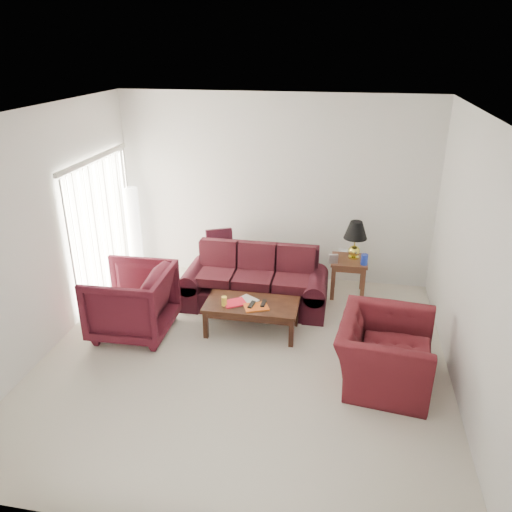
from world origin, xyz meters
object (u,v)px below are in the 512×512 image
(coffee_table, at_px, (252,317))
(sofa, at_px, (254,279))
(armchair_right, at_px, (385,352))
(floor_lamp, at_px, (135,230))
(armchair_left, at_px, (132,301))
(end_table, at_px, (348,277))

(coffee_table, bearing_deg, sofa, 86.00)
(armchair_right, height_order, coffee_table, armchair_right)
(sofa, xyz_separation_m, floor_lamp, (-2.20, 0.82, 0.32))
(armchair_left, bearing_deg, coffee_table, 99.80)
(armchair_left, xyz_separation_m, armchair_right, (3.29, -0.47, -0.09))
(end_table, bearing_deg, sofa, -155.08)
(armchair_right, xyz_separation_m, coffee_table, (-1.71, 0.77, -0.17))
(armchair_left, height_order, coffee_table, armchair_left)
(sofa, height_order, end_table, sofa)
(armchair_left, bearing_deg, sofa, 123.85)
(sofa, distance_m, armchair_right, 2.35)
(armchair_left, bearing_deg, end_table, 119.26)
(sofa, height_order, floor_lamp, floor_lamp)
(end_table, distance_m, armchair_left, 3.31)
(sofa, relative_size, armchair_right, 1.79)
(sofa, relative_size, end_table, 3.56)
(sofa, xyz_separation_m, armchair_left, (-1.48, -1.04, 0.04))
(armchair_right, bearing_deg, floor_lamp, 67.15)
(floor_lamp, height_order, armchair_right, floor_lamp)
(sofa, relative_size, armchair_left, 2.05)
(sofa, xyz_separation_m, armchair_right, (1.81, -1.50, -0.05))
(floor_lamp, distance_m, armchair_left, 2.01)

